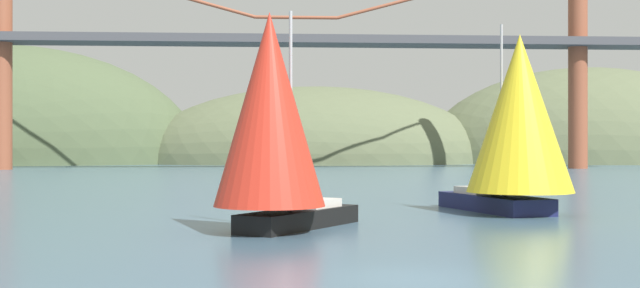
% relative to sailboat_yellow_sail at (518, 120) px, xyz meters
% --- Properties ---
extents(ground_plane, '(360.00, 360.00, 0.00)m').
position_rel_sailboat_yellow_sail_xyz_m(ground_plane, '(-8.62, -18.45, -4.72)').
color(ground_plane, '#426075').
extents(headland_center, '(70.66, 44.00, 30.00)m').
position_rel_sailboat_yellow_sail_xyz_m(headland_center, '(-3.62, 116.55, -4.72)').
color(headland_center, '#5B6647').
rests_on(headland_center, ground_plane).
extents(headland_left, '(75.77, 44.00, 45.52)m').
position_rel_sailboat_yellow_sail_xyz_m(headland_left, '(-63.62, 116.55, -4.72)').
color(headland_left, '#4C5B3D').
rests_on(headland_left, ground_plane).
extents(headland_right, '(67.69, 44.00, 38.18)m').
position_rel_sailboat_yellow_sail_xyz_m(headland_right, '(51.38, 116.55, -4.72)').
color(headland_right, '#5B6647').
rests_on(headland_right, ground_plane).
extents(suspension_bridge, '(120.11, 6.00, 41.62)m').
position_rel_sailboat_yellow_sail_xyz_m(suspension_bridge, '(-8.62, 76.55, 15.02)').
color(suspension_bridge, brown).
rests_on(suspension_bridge, ground_plane).
extents(sailboat_yellow_sail, '(6.42, 9.80, 9.74)m').
position_rel_sailboat_yellow_sail_xyz_m(sailboat_yellow_sail, '(0.00, 0.00, 0.00)').
color(sailboat_yellow_sail, '#191E4C').
rests_on(sailboat_yellow_sail, ground_plane).
extents(sailboat_scarlet_sail, '(7.07, 8.51, 9.02)m').
position_rel_sailboat_yellow_sail_xyz_m(sailboat_scarlet_sail, '(-12.28, -7.43, -0.13)').
color(sailboat_scarlet_sail, black).
rests_on(sailboat_scarlet_sail, ground_plane).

